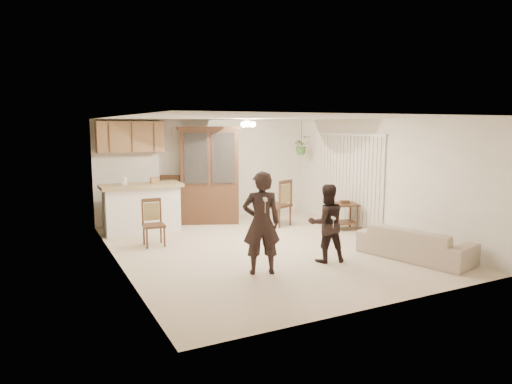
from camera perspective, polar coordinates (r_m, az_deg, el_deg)
name	(u,v)px	position (r m, az deg, el deg)	size (l,w,h in m)	color
floor	(266,248)	(8.94, 1.22, -6.97)	(6.50, 6.50, 0.00)	beige
ceiling	(266,118)	(8.62, 1.27, 9.27)	(5.50, 6.50, 0.02)	silver
wall_back	(206,169)	(11.65, -6.24, 2.82)	(5.50, 0.02, 2.50)	white
wall_front	(385,213)	(6.05, 15.78, -2.55)	(5.50, 0.02, 2.50)	white
wall_left	(118,194)	(7.81, -16.90, -0.19)	(0.02, 6.50, 2.50)	white
wall_right	(378,177)	(10.26, 14.96, 1.85)	(0.02, 6.50, 2.50)	white
breakfast_bar	(142,210)	(10.38, -14.05, -2.24)	(1.60, 0.55, 1.00)	white
bar_top	(141,186)	(10.29, -14.16, 0.77)	(1.75, 0.70, 0.08)	#9F895F
upper_cabinets	(130,137)	(10.91, -15.44, 6.67)	(1.50, 0.34, 0.70)	#956441
vertical_blinds	(350,179)	(10.94, 11.66, 1.55)	(0.06, 2.30, 2.10)	silver
ceiling_fixture	(248,123)	(9.78, -1.00, 8.57)	(0.36, 0.36, 0.20)	#FFE5BF
hanging_plant	(301,145)	(11.87, 5.70, 5.83)	(0.43, 0.37, 0.48)	#355F26
plant_cord	(302,133)	(11.86, 5.72, 7.40)	(0.01, 0.01, 0.65)	black
sofa	(415,239)	(8.62, 19.27, -5.51)	(1.87, 0.73, 0.73)	beige
adult	(261,218)	(7.22, 0.67, -3.32)	(0.66, 0.43, 1.80)	black
child	(326,224)	(7.99, 8.79, -3.93)	(0.66, 0.51, 1.35)	black
china_hutch	(210,176)	(11.08, -5.75, 2.04)	(1.59, 1.10, 2.33)	#372014
side_table	(344,216)	(10.60, 11.00, -2.94)	(0.69, 0.69, 0.67)	#372014
chair_bar	(154,233)	(9.23, -12.63, -5.01)	(0.43, 0.43, 0.93)	#372014
chair_hutch_left	(168,211)	(11.04, -10.99, -2.40)	(0.73, 0.73, 1.18)	#372014
chair_hutch_right	(278,213)	(10.81, 2.81, -2.59)	(0.63, 0.63, 1.10)	#372014
controller_adult	(265,199)	(6.78, 1.16, -0.93)	(0.04, 0.14, 0.04)	silver
controller_child	(333,218)	(7.67, 9.65, -3.24)	(0.04, 0.12, 0.04)	silver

